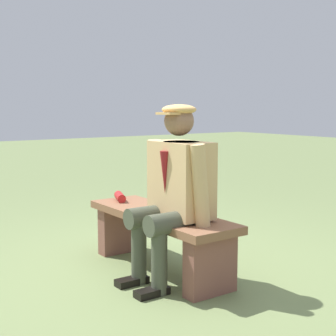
{
  "coord_description": "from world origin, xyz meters",
  "views": [
    {
      "loc": [
        -3.08,
        2.1,
        1.27
      ],
      "look_at": [
        -0.11,
        0.0,
        0.81
      ],
      "focal_mm": 53.15,
      "sensor_mm": 36.0,
      "label": 1
    }
  ],
  "objects": [
    {
      "name": "ground_plane",
      "position": [
        0.0,
        0.0,
        0.0
      ],
      "size": [
        30.0,
        30.0,
        0.0
      ],
      "primitive_type": "plane",
      "color": "olive"
    },
    {
      "name": "rolled_magazine",
      "position": [
        0.57,
        0.02,
        0.5
      ],
      "size": [
        0.22,
        0.14,
        0.07
      ],
      "primitive_type": "cylinder",
      "rotation": [
        0.0,
        1.57,
        -0.37
      ],
      "color": "#B21E1E",
      "rests_on": "bench"
    },
    {
      "name": "seated_man",
      "position": [
        -0.27,
        0.06,
        0.7
      ],
      "size": [
        0.64,
        0.6,
        1.28
      ],
      "color": "tan",
      "rests_on": "ground"
    },
    {
      "name": "bench",
      "position": [
        0.0,
        0.0,
        0.32
      ],
      "size": [
        1.45,
        0.45,
        0.46
      ],
      "color": "brown",
      "rests_on": "ground"
    }
  ]
}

